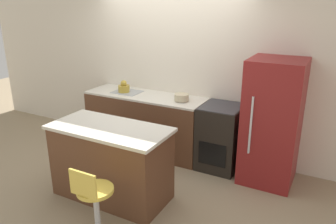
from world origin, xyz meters
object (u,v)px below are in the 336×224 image
Objects in this scene: oven_range at (220,137)px; kettle at (124,87)px; stool_chair at (95,204)px; mixing_bowl at (182,97)px; refrigerator at (272,122)px.

oven_range is 1.75m from kettle.
mixing_bowl is (-0.04, 2.07, 0.57)m from stool_chair.
stool_chair is at bearing -121.79° from refrigerator.
mixing_bowl is at bearing 91.16° from stool_chair.
refrigerator is at bearing -0.05° from kettle.
oven_range is at bearing 2.92° from mixing_bowl.
oven_range is 4.41× the size of mixing_bowl.
oven_range is 2.18m from stool_chair.
kettle is (-2.37, 0.00, 0.18)m from refrigerator.
kettle is at bearing 117.56° from stool_chair.
refrigerator is at bearing 58.21° from stool_chair.
stool_chair is 3.97× the size of mixing_bowl.
kettle reaches higher than stool_chair.
kettle is (-1.08, 2.07, 0.59)m from stool_chair.
refrigerator is 7.82× the size of mixing_bowl.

